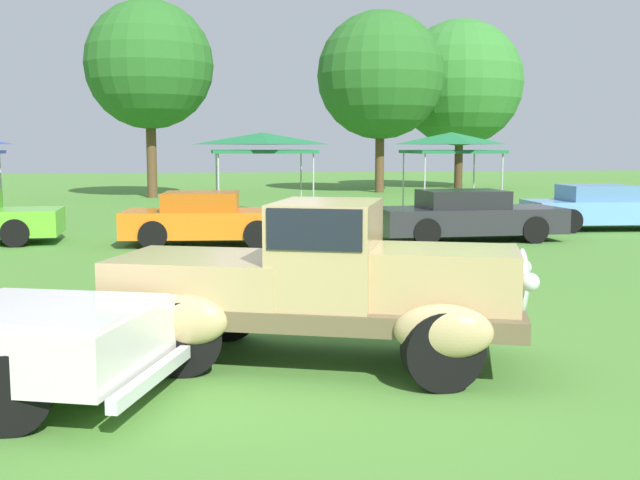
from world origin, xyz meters
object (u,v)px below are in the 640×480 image
show_car_skyblue (601,208)px  feature_pickup_truck (320,281)px  show_car_orange (207,219)px  show_car_charcoal (468,216)px  canopy_tent_right_field (451,141)px  canopy_tent_center_field (262,141)px

show_car_skyblue → feature_pickup_truck: bearing=-129.7°
show_car_orange → show_car_charcoal: same height
canopy_tent_right_field → canopy_tent_center_field: bearing=167.6°
feature_pickup_truck → canopy_tent_right_field: size_ratio=1.66×
show_car_skyblue → canopy_tent_right_field: (-2.96, 3.90, 1.82)m
show_car_orange → canopy_tent_right_field: (7.70, 5.50, 1.82)m
show_car_orange → show_car_skyblue: same height
show_car_orange → canopy_tent_center_field: canopy_tent_center_field is taller
show_car_orange → feature_pickup_truck: bearing=-83.8°
show_car_skyblue → canopy_tent_right_field: canopy_tent_right_field is taller
show_car_orange → show_car_charcoal: 6.23m
show_car_skyblue → canopy_tent_center_field: bearing=149.5°
show_car_charcoal → canopy_tent_right_field: 6.16m
show_car_charcoal → show_car_skyblue: same height
feature_pickup_truck → canopy_tent_right_field: canopy_tent_right_field is taller
feature_pickup_truck → show_car_orange: feature_pickup_truck is taller
feature_pickup_truck → show_car_orange: bearing=96.2°
feature_pickup_truck → show_car_orange: 10.02m
show_car_orange → show_car_charcoal: size_ratio=0.89×
feature_pickup_truck → show_car_charcoal: bearing=62.2°
canopy_tent_center_field → canopy_tent_right_field: size_ratio=1.18×
show_car_charcoal → show_car_skyblue: size_ratio=1.08×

